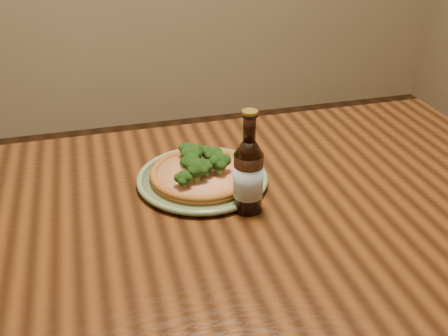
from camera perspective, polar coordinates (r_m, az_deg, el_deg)
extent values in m
cube|color=#48250F|center=(1.13, -1.67, -5.64)|extent=(1.60, 0.90, 0.04)
cylinder|color=#48250F|center=(1.89, 17.71, -4.96)|extent=(0.07, 0.07, 0.71)
cylinder|color=#647953|center=(1.22, -2.36, -1.35)|extent=(0.28, 0.28, 0.01)
torus|color=#647953|center=(1.21, -2.37, -1.07)|extent=(0.30, 0.30, 0.01)
torus|color=#647953|center=(1.21, -2.37, -1.11)|extent=(0.24, 0.24, 0.01)
cylinder|color=brown|center=(1.21, -2.37, -0.86)|extent=(0.24, 0.24, 0.01)
torus|color=brown|center=(1.21, -2.38, -0.54)|extent=(0.24, 0.24, 0.02)
cylinder|color=#D4B582|center=(1.21, -2.38, -0.54)|extent=(0.21, 0.21, 0.01)
sphere|color=#285119|center=(1.19, -3.57, 0.71)|extent=(0.05, 0.05, 0.04)
sphere|color=#285119|center=(1.18, -1.90, 0.19)|extent=(0.04, 0.04, 0.03)
sphere|color=#285119|center=(1.22, -1.19, 1.49)|extent=(0.05, 0.05, 0.04)
sphere|color=#285119|center=(1.14, -4.40, -1.04)|extent=(0.04, 0.04, 0.03)
sphere|color=#285119|center=(1.22, -3.39, 1.48)|extent=(0.05, 0.05, 0.04)
sphere|color=#285119|center=(1.16, -2.99, -0.07)|extent=(0.04, 0.04, 0.04)
sphere|color=#285119|center=(1.25, -2.00, 1.83)|extent=(0.04, 0.04, 0.03)
sphere|color=#285119|center=(1.26, -4.13, 2.05)|extent=(0.04, 0.04, 0.03)
sphere|color=#285119|center=(1.19, -0.51, 0.72)|extent=(0.05, 0.05, 0.04)
cylinder|color=black|center=(1.09, 2.63, -1.57)|extent=(0.06, 0.06, 0.13)
cone|color=black|center=(1.05, 2.73, 2.24)|extent=(0.06, 0.06, 0.03)
cylinder|color=black|center=(1.03, 2.79, 4.43)|extent=(0.03, 0.03, 0.06)
torus|color=black|center=(1.02, 2.83, 5.74)|extent=(0.03, 0.03, 0.00)
cylinder|color=#A58C33|center=(1.02, 2.84, 6.09)|extent=(0.03, 0.03, 0.01)
cylinder|color=#ADC3D1|center=(1.09, 2.64, -1.37)|extent=(0.06, 0.06, 0.07)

